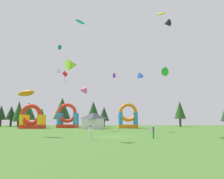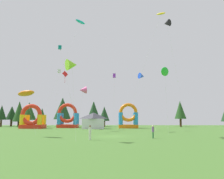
{
  "view_description": "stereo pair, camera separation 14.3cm",
  "coord_description": "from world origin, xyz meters",
  "px_view_note": "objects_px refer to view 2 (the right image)",
  "views": [
    {
      "loc": [
        0.24,
        -34.8,
        2.66
      ],
      "look_at": [
        0.0,
        10.88,
        8.59
      ],
      "focal_mm": 36.15,
      "sensor_mm": 36.0,
      "label": 1
    },
    {
      "loc": [
        0.38,
        -34.8,
        2.66
      ],
      "look_at": [
        0.0,
        10.88,
        8.59
      ],
      "focal_mm": 36.15,
      "sensor_mm": 36.0,
      "label": 2
    }
  ],
  "objects_px": {
    "kite_purple_box": "(114,76)",
    "inflatable_orange_dome": "(68,119)",
    "kite_orange_parafoil": "(26,93)",
    "festival_tent": "(94,121)",
    "inflatable_yellow_castle": "(32,120)",
    "kite_teal_box": "(60,48)",
    "kite_cyan_parafoil": "(80,22)",
    "kite_blue_delta": "(142,76)",
    "inflatable_red_slide": "(128,119)",
    "kite_lime_delta": "(72,65)",
    "kite_pink_delta": "(83,90)",
    "kite_white_box": "(59,71)",
    "kite_yellow_parafoil": "(161,14)",
    "kite_black_delta": "(167,23)",
    "kite_green_parafoil": "(165,72)",
    "kite_red_diamond": "(65,75)",
    "person_left_edge": "(90,131)",
    "person_midfield": "(153,131)"
  },
  "relations": [
    {
      "from": "kite_pink_delta",
      "to": "kite_blue_delta",
      "type": "bearing_deg",
      "value": 14.04
    },
    {
      "from": "kite_cyan_parafoil",
      "to": "kite_purple_box",
      "type": "xyz_separation_m",
      "value": [
        8.42,
        0.16,
        -13.57
      ]
    },
    {
      "from": "kite_red_diamond",
      "to": "kite_green_parafoil",
      "type": "distance_m",
      "value": 21.91
    },
    {
      "from": "kite_purple_box",
      "to": "inflatable_orange_dome",
      "type": "height_order",
      "value": "kite_purple_box"
    },
    {
      "from": "kite_yellow_parafoil",
      "to": "inflatable_yellow_castle",
      "type": "distance_m",
      "value": 43.1
    },
    {
      "from": "kite_blue_delta",
      "to": "festival_tent",
      "type": "relative_size",
      "value": 2.45
    },
    {
      "from": "kite_green_parafoil",
      "to": "inflatable_red_slide",
      "type": "xyz_separation_m",
      "value": [
        -3.86,
        30.31,
        -7.3
      ]
    },
    {
      "from": "kite_purple_box",
      "to": "kite_white_box",
      "type": "bearing_deg",
      "value": 156.05
    },
    {
      "from": "kite_pink_delta",
      "to": "inflatable_orange_dome",
      "type": "height_order",
      "value": "kite_pink_delta"
    },
    {
      "from": "kite_cyan_parafoil",
      "to": "kite_purple_box",
      "type": "relative_size",
      "value": 2.01
    },
    {
      "from": "inflatable_orange_dome",
      "to": "inflatable_red_slide",
      "type": "xyz_separation_m",
      "value": [
        17.71,
        -2.1,
        -0.01
      ]
    },
    {
      "from": "kite_red_diamond",
      "to": "kite_cyan_parafoil",
      "type": "xyz_separation_m",
      "value": [
        1.99,
        6.76,
        14.71
      ]
    },
    {
      "from": "kite_white_box",
      "to": "kite_lime_delta",
      "type": "relative_size",
      "value": 1.54
    },
    {
      "from": "kite_purple_box",
      "to": "person_left_edge",
      "type": "relative_size",
      "value": 7.3
    },
    {
      "from": "kite_yellow_parafoil",
      "to": "festival_tent",
      "type": "xyz_separation_m",
      "value": [
        -15.45,
        15.35,
        -22.59
      ]
    },
    {
      "from": "kite_teal_box",
      "to": "kite_purple_box",
      "type": "xyz_separation_m",
      "value": [
        14.79,
        -5.82,
        -8.95
      ]
    },
    {
      "from": "kite_green_parafoil",
      "to": "inflatable_orange_dome",
      "type": "distance_m",
      "value": 39.61
    },
    {
      "from": "kite_red_diamond",
      "to": "kite_lime_delta",
      "type": "bearing_deg",
      "value": -74.79
    },
    {
      "from": "kite_red_diamond",
      "to": "festival_tent",
      "type": "xyz_separation_m",
      "value": [
        4.86,
        14.37,
        -9.65
      ]
    },
    {
      "from": "kite_purple_box",
      "to": "festival_tent",
      "type": "relative_size",
      "value": 2.4
    },
    {
      "from": "kite_white_box",
      "to": "kite_red_diamond",
      "type": "distance_m",
      "value": 14.82
    },
    {
      "from": "kite_orange_parafoil",
      "to": "festival_tent",
      "type": "height_order",
      "value": "kite_orange_parafoil"
    },
    {
      "from": "inflatable_red_slide",
      "to": "kite_orange_parafoil",
      "type": "bearing_deg",
      "value": -120.31
    },
    {
      "from": "kite_black_delta",
      "to": "kite_blue_delta",
      "type": "distance_m",
      "value": 13.37
    },
    {
      "from": "kite_white_box",
      "to": "kite_purple_box",
      "type": "height_order",
      "value": "kite_white_box"
    },
    {
      "from": "kite_white_box",
      "to": "inflatable_yellow_castle",
      "type": "xyz_separation_m",
      "value": [
        -7.66,
        2.6,
        -13.21
      ]
    },
    {
      "from": "kite_white_box",
      "to": "kite_red_diamond",
      "type": "relative_size",
      "value": 1.29
    },
    {
      "from": "inflatable_orange_dome",
      "to": "inflatable_yellow_castle",
      "type": "xyz_separation_m",
      "value": [
        -8.95,
        -4.27,
        -0.31
      ]
    },
    {
      "from": "kite_yellow_parafoil",
      "to": "kite_black_delta",
      "type": "bearing_deg",
      "value": 59.07
    },
    {
      "from": "kite_lime_delta",
      "to": "kite_blue_delta",
      "type": "distance_m",
      "value": 28.23
    },
    {
      "from": "kite_lime_delta",
      "to": "kite_purple_box",
      "type": "xyz_separation_m",
      "value": [
        5.53,
        24.86,
        3.33
      ]
    },
    {
      "from": "person_midfield",
      "to": "inflatable_red_slide",
      "type": "bearing_deg",
      "value": 39.29
    },
    {
      "from": "kite_teal_box",
      "to": "inflatable_red_slide",
      "type": "distance_m",
      "value": 27.48
    },
    {
      "from": "kite_orange_parafoil",
      "to": "inflatable_orange_dome",
      "type": "height_order",
      "value": "kite_orange_parafoil"
    },
    {
      "from": "inflatable_yellow_castle",
      "to": "kite_green_parafoil",
      "type": "bearing_deg",
      "value": -42.68
    },
    {
      "from": "festival_tent",
      "to": "kite_red_diamond",
      "type": "bearing_deg",
      "value": -108.67
    },
    {
      "from": "kite_cyan_parafoil",
      "to": "kite_blue_delta",
      "type": "bearing_deg",
      "value": 2.08
    },
    {
      "from": "kite_yellow_parafoil",
      "to": "festival_tent",
      "type": "bearing_deg",
      "value": 135.19
    },
    {
      "from": "kite_teal_box",
      "to": "kite_green_parafoil",
      "type": "distance_m",
      "value": 35.57
    },
    {
      "from": "kite_black_delta",
      "to": "festival_tent",
      "type": "xyz_separation_m",
      "value": [
        -17.52,
        11.9,
        -22.05
      ]
    },
    {
      "from": "kite_red_diamond",
      "to": "kite_orange_parafoil",
      "type": "height_order",
      "value": "kite_red_diamond"
    },
    {
      "from": "kite_orange_parafoil",
      "to": "kite_teal_box",
      "type": "relative_size",
      "value": 0.32
    },
    {
      "from": "kite_orange_parafoil",
      "to": "kite_blue_delta",
      "type": "xyz_separation_m",
      "value": [
        20.37,
        19.23,
        6.34
      ]
    },
    {
      "from": "kite_teal_box",
      "to": "kite_blue_delta",
      "type": "distance_m",
      "value": 23.87
    },
    {
      "from": "kite_green_parafoil",
      "to": "person_midfield",
      "type": "distance_m",
      "value": 9.8
    },
    {
      "from": "person_midfield",
      "to": "inflatable_orange_dome",
      "type": "xyz_separation_m",
      "value": [
        -18.95,
        35.66,
        1.57
      ]
    },
    {
      "from": "kite_lime_delta",
      "to": "kite_blue_delta",
      "type": "xyz_separation_m",
      "value": [
        12.19,
        25.24,
        3.32
      ]
    },
    {
      "from": "inflatable_yellow_castle",
      "to": "kite_purple_box",
      "type": "bearing_deg",
      "value": -22.23
    },
    {
      "from": "kite_red_diamond",
      "to": "kite_orange_parafoil",
      "type": "xyz_separation_m",
      "value": [
        -3.31,
        -11.92,
        -5.22
      ]
    },
    {
      "from": "kite_pink_delta",
      "to": "festival_tent",
      "type": "distance_m",
      "value": 12.68
    }
  ]
}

